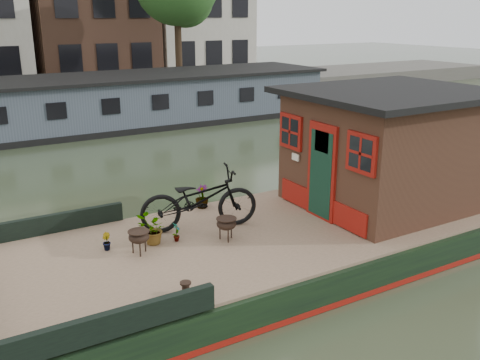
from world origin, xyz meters
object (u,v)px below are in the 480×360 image
potted_plant_a (176,232)px  brazier_rear (139,242)px  cabin (389,147)px  bicycle (199,199)px  brazier_front (226,229)px

potted_plant_a → brazier_rear: (-0.75, -0.15, 0.03)m
cabin → bicycle: 4.19m
brazier_front → brazier_rear: 1.57m
cabin → brazier_front: cabin is taller
potted_plant_a → cabin: bearing=-4.6°
cabin → brazier_front: 4.03m
bicycle → brazier_rear: size_ratio=5.31×
bicycle → brazier_rear: 1.50m
bicycle → brazier_rear: bicycle is taller
potted_plant_a → brazier_rear: 0.77m
potted_plant_a → brazier_rear: bearing=-168.4°
potted_plant_a → brazier_front: size_ratio=0.84×
brazier_front → brazier_rear: (-1.55, 0.24, -0.00)m
bicycle → brazier_rear: bearing=124.0°
brazier_rear → cabin: bearing=-2.3°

